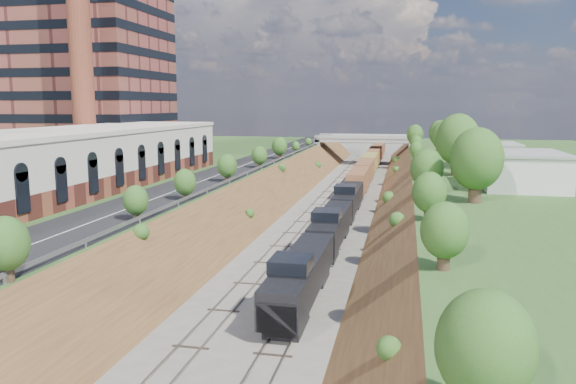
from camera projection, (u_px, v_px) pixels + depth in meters
The scene contains 15 objects.
platform_left at pixel (120, 185), 86.54m from camera, with size 44.00×180.00×5.00m, color #345724.
embankment_left at pixel (258, 206), 82.46m from camera, with size 7.07×180.00×7.07m, color olive.
embankment_right at pixel (411, 212), 77.99m from camera, with size 7.07×180.00×7.07m, color olive.
rail_left_track at pixel (314, 208), 80.74m from camera, with size 1.58×180.00×0.18m, color gray.
rail_right_track at pixel (350, 209), 79.68m from camera, with size 1.58×180.00×0.18m, color gray.
road at pixel (228, 172), 82.59m from camera, with size 8.00×180.00×0.10m, color black.
guardrail at pixel (255, 169), 81.49m from camera, with size 0.10×171.00×0.70m.
commercial_building at pixel (62, 161), 63.33m from camera, with size 14.30×62.30×7.00m.
smokestack at pixel (80, 32), 79.81m from camera, with size 3.20×3.20×40.00m, color brown.
overpass at pixel (365, 145), 139.42m from camera, with size 24.50×8.30×7.40m.
white_building_near at pixel (521, 171), 66.64m from camera, with size 9.00×12.00×4.00m, color silver.
white_building_far at pixel (490, 156), 88.04m from camera, with size 8.00×10.00×3.60m, color silver.
tree_right_large at pixel (477, 159), 55.99m from camera, with size 5.25×5.25×7.61m.
tree_left_crest at pixel (113, 207), 42.86m from camera, with size 2.45×2.45×3.55m.
freight_train at pixel (365, 171), 105.36m from camera, with size 2.76×141.53×4.55m.
Camera 1 is at (10.00, -18.51, 14.82)m, focal length 35.00 mm.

